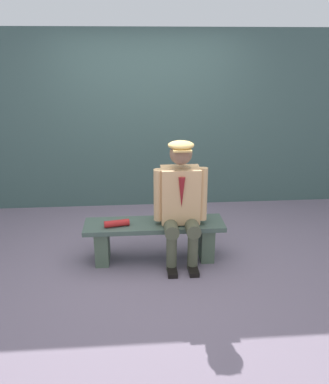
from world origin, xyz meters
name	(u,v)px	position (x,y,z in m)	size (l,w,h in m)	color
ground_plane	(155,258)	(0.00, 0.00, 0.00)	(30.00, 30.00, 0.00)	slate
bench	(154,235)	(0.00, 0.00, 0.29)	(1.50, 0.39, 0.44)	#43564B
seated_man	(181,198)	(-0.28, 0.05, 0.73)	(0.57, 0.56, 1.33)	tan
rolled_magazine	(117,223)	(0.40, 0.06, 0.47)	(0.07, 0.07, 0.26)	#B21E1E
stadium_wall	(147,121)	(0.00, -1.73, 1.23)	(12.00, 0.24, 2.46)	#3F5954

